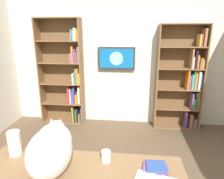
{
  "coord_description": "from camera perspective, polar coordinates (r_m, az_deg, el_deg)",
  "views": [
    {
      "loc": [
        -0.27,
        1.71,
        1.81
      ],
      "look_at": [
        0.02,
        -1.03,
        1.03
      ],
      "focal_mm": 31.48,
      "sensor_mm": 36.0,
      "label": 1
    }
  ],
  "objects": [
    {
      "name": "wall_back",
      "position": [
        3.97,
        2.15,
        9.14
      ],
      "size": [
        4.52,
        0.06,
        2.7
      ],
      "primitive_type": "cube",
      "color": "silver",
      "rests_on": "ground"
    },
    {
      "name": "bookshelf_left",
      "position": [
        3.99,
        20.35,
        2.63
      ],
      "size": [
        0.86,
        0.28,
        1.99
      ],
      "color": "brown",
      "rests_on": "ground"
    },
    {
      "name": "bookshelf_right",
      "position": [
        4.09,
        -13.07,
        3.85
      ],
      "size": [
        0.87,
        0.28,
        2.11
      ],
      "color": "brown",
      "rests_on": "ground"
    },
    {
      "name": "wall_mounted_tv",
      "position": [
        3.89,
        1.31,
        9.03
      ],
      "size": [
        0.72,
        0.07,
        0.44
      ],
      "color": "#333338"
    },
    {
      "name": "cat",
      "position": [
        1.63,
        -17.21,
        -16.03
      ],
      "size": [
        0.32,
        0.56,
        0.39
      ],
      "color": "white",
      "rests_on": "desk"
    },
    {
      "name": "paper_towel_roll",
      "position": [
        1.99,
        -26.46,
        -13.78
      ],
      "size": [
        0.11,
        0.11,
        0.22
      ],
      "primitive_type": "cylinder",
      "color": "white",
      "rests_on": "desk"
    },
    {
      "name": "coffee_mug",
      "position": [
        1.75,
        -1.75,
        -18.81
      ],
      "size": [
        0.08,
        0.08,
        0.1
      ],
      "primitive_type": "cylinder",
      "color": "white",
      "rests_on": "desk"
    },
    {
      "name": "desk_book_stack",
      "position": [
        1.71,
        12.55,
        -21.29
      ],
      "size": [
        0.21,
        0.15,
        0.04
      ],
      "color": "#7A4C84",
      "rests_on": "desk"
    }
  ]
}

